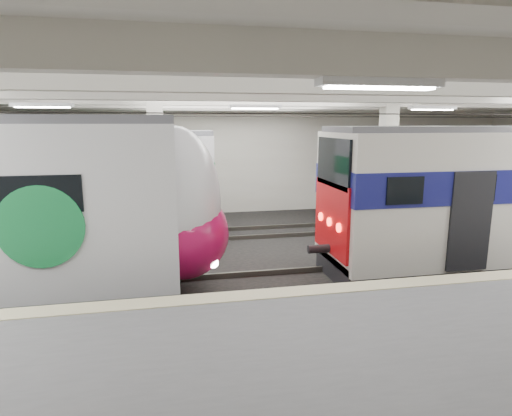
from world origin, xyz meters
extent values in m
cube|color=black|center=(0.00, 0.00, -0.05)|extent=(36.00, 24.00, 0.10)
cube|color=silver|center=(0.00, 0.00, 5.55)|extent=(36.00, 24.00, 0.20)
cube|color=beige|center=(0.00, 10.00, 2.75)|extent=(30.00, 0.10, 5.50)
cube|color=beige|center=(0.00, -3.25, 1.11)|extent=(30.00, 0.50, 0.02)
cube|color=beige|center=(-3.00, 3.00, 2.75)|extent=(0.50, 0.50, 5.50)
cube|color=beige|center=(5.00, 3.00, 2.75)|extent=(0.50, 0.50, 5.50)
cube|color=beige|center=(0.00, 0.00, 5.25)|extent=(30.00, 18.00, 0.50)
cube|color=#59544C|center=(0.00, 0.00, 0.08)|extent=(30.00, 1.52, 0.16)
cube|color=#59544C|center=(0.00, 5.50, 0.08)|extent=(30.00, 1.52, 0.16)
cylinder|color=black|center=(0.00, 0.00, 4.70)|extent=(30.00, 0.03, 0.03)
cylinder|color=black|center=(0.00, 5.50, 4.70)|extent=(30.00, 0.03, 0.03)
cube|color=white|center=(0.00, -2.00, 4.92)|extent=(26.00, 8.40, 0.12)
ellipsoid|color=silver|center=(-2.48, 0.00, 2.47)|extent=(2.32, 2.87, 3.86)
ellipsoid|color=#A80E44|center=(-2.36, 0.00, 1.60)|extent=(2.47, 2.93, 2.36)
cylinder|color=#188842|center=(-5.36, -1.49, 2.27)|extent=(1.82, 0.06, 1.82)
cube|color=#BC0C10|center=(1.80, 0.00, 1.83)|extent=(0.08, 2.43, 2.04)
cube|color=black|center=(1.80, 0.00, 3.39)|extent=(0.08, 2.28, 1.33)
cube|color=silver|center=(-7.47, 5.50, 2.25)|extent=(12.97, 2.98, 3.50)
cube|color=#188842|center=(-7.47, 5.50, 2.71)|extent=(13.02, 3.03, 0.74)
cube|color=#4C4C51|center=(-7.47, 5.50, 4.09)|extent=(12.96, 2.52, 0.16)
cube|color=black|center=(-7.47, 5.50, 0.30)|extent=(12.97, 2.70, 0.60)
camera|label=1|loc=(-2.59, -11.08, 4.46)|focal=30.00mm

